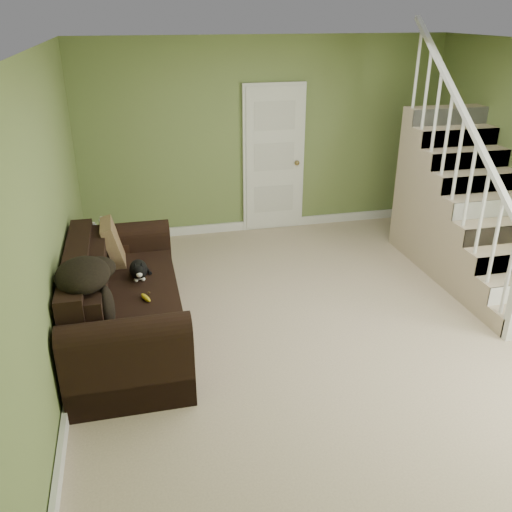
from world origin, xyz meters
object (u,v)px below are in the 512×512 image
sofa (122,305)px  side_table (106,263)px  cat (139,270)px  banana (146,298)px

sofa → side_table: size_ratio=2.84×
cat → banana: bearing=-86.1°
side_table → cat: (0.35, -0.86, 0.28)m
cat → side_table: bearing=111.1°
cat → banana: (0.04, -0.46, -0.06)m
cat → banana: cat is taller
sofa → banana: size_ratio=13.95×
sofa → banana: (0.23, -0.22, 0.17)m
sofa → side_table: bearing=98.4°
banana → sofa: bearing=112.8°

